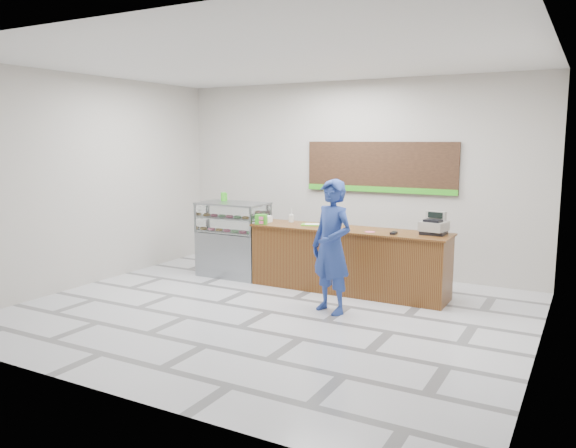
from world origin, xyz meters
The scene contains 16 objects.
floor centered at (0.00, 0.00, 0.00)m, with size 7.00×7.00×0.00m, color silver.
back_wall centered at (0.00, 3.00, 1.75)m, with size 7.00×7.00×0.00m, color #BBB5AB.
ceiling centered at (0.00, 0.00, 3.50)m, with size 7.00×7.00×0.00m, color silver.
sales_counter centered at (0.55, 1.55, 0.52)m, with size 3.26×0.76×1.03m.
display_case centered at (-1.67, 1.55, 0.68)m, with size 1.22×0.72×1.33m.
menu_board centered at (0.55, 2.96, 1.93)m, with size 2.80×0.06×0.90m.
cash_register centered at (1.88, 1.69, 1.16)m, with size 0.41×0.42×0.34m.
card_terminal centered at (1.36, 1.38, 1.05)m, with size 0.08×0.15×0.04m, color black.
serving_tray centered at (-0.14, 1.60, 1.04)m, with size 0.38×0.33×0.02m.
napkin_box centered at (-0.95, 1.53, 1.09)m, with size 0.13×0.13×0.11m, color white.
straw_cup centered at (-0.59, 1.74, 1.09)m, with size 0.09×0.09×0.13m, color silver.
promo_box centered at (-0.92, 1.29, 1.11)m, with size 0.19×0.12×0.17m, color green.
donut_decal centered at (0.97, 1.41, 1.03)m, with size 0.16×0.16×0.00m, color #EE5D88.
green_cup_left centered at (-1.98, 1.71, 1.41)m, with size 0.10×0.10×0.15m, color green.
green_cup_right centered at (-1.99, 1.78, 1.40)m, with size 0.08×0.08×0.13m, color green.
customer centered at (0.77, 0.42, 0.95)m, with size 0.69×0.45×1.90m, color navy.
Camera 1 is at (3.95, -6.67, 2.44)m, focal length 35.00 mm.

